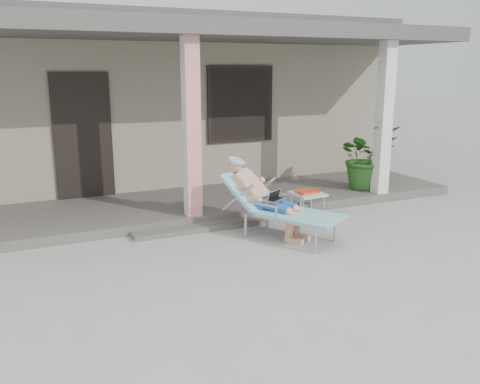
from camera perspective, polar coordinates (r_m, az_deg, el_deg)
name	(u,v)px	position (r m, az deg, el deg)	size (l,w,h in m)	color
ground	(256,276)	(5.88, 1.78, -9.42)	(60.00, 60.00, 0.00)	#9E9E99
house	(127,98)	(11.62, -12.58, 10.24)	(10.40, 5.40, 3.30)	gray
porch_deck	(177,206)	(8.51, -7.11, -1.61)	(10.00, 2.00, 0.15)	#605B56
porch_overhang	(173,36)	(8.17, -7.58, 16.97)	(10.00, 2.30, 2.85)	silver
porch_step	(200,228)	(7.47, -4.47, -4.03)	(2.00, 0.30, 0.07)	#605B56
lounger	(272,187)	(7.06, 3.61, 0.57)	(1.42, 1.80, 1.15)	#B7B7BC
side_table	(307,195)	(8.10, 7.56, -0.34)	(0.50, 0.50, 0.43)	#B8B7B2
potted_palm	(367,156)	(9.58, 14.03, 3.90)	(1.06, 0.92, 1.18)	#26591E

